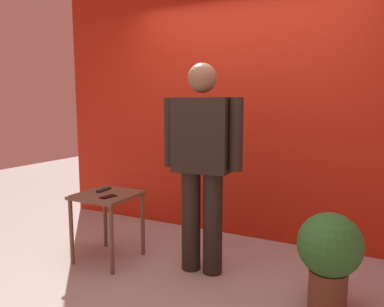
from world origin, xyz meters
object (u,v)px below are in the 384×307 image
standing_person (202,158)px  potted_plant (329,253)px  side_table (107,204)px  tv_remote (104,190)px  cell_phone (108,197)px

standing_person → potted_plant: bearing=-7.6°
standing_person → side_table: 0.99m
side_table → tv_remote: 0.16m
standing_person → cell_phone: bearing=-160.0°
side_table → potted_plant: 1.90m
side_table → tv_remote: bearing=144.8°
standing_person → tv_remote: size_ratio=10.26×
cell_phone → standing_person: bearing=30.9°
tv_remote → cell_phone: bearing=-44.4°
side_table → cell_phone: 0.18m
standing_person → side_table: (-0.86, -0.18, -0.46)m
cell_phone → tv_remote: bearing=149.5°
side_table → cell_phone: (0.10, -0.10, 0.11)m
tv_remote → potted_plant: potted_plant is taller
side_table → cell_phone: cell_phone is taller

